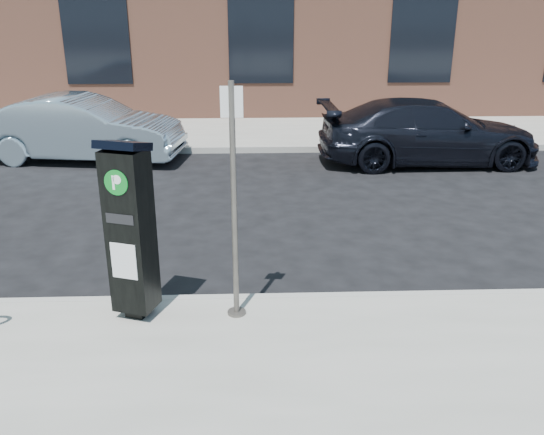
{
  "coord_description": "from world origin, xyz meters",
  "views": [
    {
      "loc": [
        -0.34,
        -6.43,
        3.59
      ],
      "look_at": [
        -0.08,
        0.5,
        1.01
      ],
      "focal_mm": 38.0,
      "sensor_mm": 36.0,
      "label": 1
    }
  ],
  "objects_px": {
    "sign_pole": "(234,206)",
    "car_silver": "(83,129)",
    "car_dark": "(428,132)",
    "parking_kiosk": "(130,229)"
  },
  "relations": [
    {
      "from": "sign_pole",
      "to": "car_silver",
      "type": "relative_size",
      "value": 0.57
    },
    {
      "from": "parking_kiosk",
      "to": "car_silver",
      "type": "distance_m",
      "value": 8.28
    },
    {
      "from": "car_silver",
      "to": "car_dark",
      "type": "distance_m",
      "value": 8.25
    },
    {
      "from": "parking_kiosk",
      "to": "sign_pole",
      "type": "xyz_separation_m",
      "value": [
        1.16,
        -0.02,
        0.26
      ]
    },
    {
      "from": "car_dark",
      "to": "parking_kiosk",
      "type": "bearing_deg",
      "value": 141.86
    },
    {
      "from": "sign_pole",
      "to": "car_silver",
      "type": "height_order",
      "value": "sign_pole"
    },
    {
      "from": "parking_kiosk",
      "to": "sign_pole",
      "type": "relative_size",
      "value": 0.78
    },
    {
      "from": "car_silver",
      "to": "car_dark",
      "type": "relative_size",
      "value": 0.92
    },
    {
      "from": "parking_kiosk",
      "to": "car_dark",
      "type": "bearing_deg",
      "value": 71.6
    },
    {
      "from": "car_silver",
      "to": "car_dark",
      "type": "xyz_separation_m",
      "value": [
        8.23,
        -0.52,
        -0.03
      ]
    }
  ]
}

